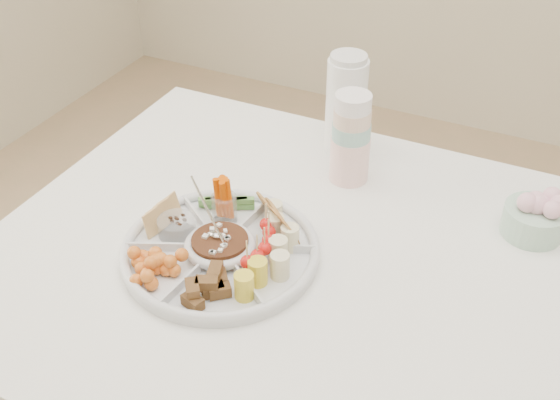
% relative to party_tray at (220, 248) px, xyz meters
% --- Properties ---
extents(party_tray, '(0.50, 0.50, 0.04)m').
position_rel_party_tray_xyz_m(party_tray, '(0.00, 0.00, 0.00)').
color(party_tray, silver).
rests_on(party_tray, dining_table).
extents(bean_dip, '(0.15, 0.15, 0.04)m').
position_rel_party_tray_xyz_m(bean_dip, '(0.00, -0.00, 0.01)').
color(bean_dip, black).
rests_on(bean_dip, party_tray).
extents(tortillas, '(0.14, 0.14, 0.06)m').
position_rel_party_tray_xyz_m(tortillas, '(0.08, 0.11, 0.02)').
color(tortillas, '#A87646').
rests_on(tortillas, party_tray).
extents(carrot_cucumber, '(0.13, 0.13, 0.09)m').
position_rel_party_tray_xyz_m(carrot_cucumber, '(-0.05, 0.12, 0.04)').
color(carrot_cucumber, '#D84E00').
rests_on(carrot_cucumber, party_tray).
extents(pita_raisins, '(0.14, 0.14, 0.06)m').
position_rel_party_tray_xyz_m(pita_raisins, '(-0.13, 0.01, 0.02)').
color(pita_raisins, tan).
rests_on(pita_raisins, party_tray).
extents(cherries, '(0.15, 0.15, 0.05)m').
position_rel_party_tray_xyz_m(cherries, '(-0.08, -0.11, 0.01)').
color(cherries, '#FFAA37').
rests_on(cherries, party_tray).
extents(granola_chunks, '(0.14, 0.14, 0.05)m').
position_rel_party_tray_xyz_m(granola_chunks, '(0.05, -0.12, 0.01)').
color(granola_chunks, '#3B2B1B').
rests_on(granola_chunks, party_tray).
extents(banana_tomato, '(0.16, 0.16, 0.10)m').
position_rel_party_tray_xyz_m(banana_tomato, '(0.13, -0.01, 0.04)').
color(banana_tomato, '#F1F083').
rests_on(banana_tomato, party_tray).
extents(cup_stack, '(0.09, 0.09, 0.24)m').
position_rel_party_tray_xyz_m(cup_stack, '(0.12, 0.37, 0.10)').
color(cup_stack, '#BABABA').
rests_on(cup_stack, dining_table).
extents(thermos, '(0.12, 0.12, 0.25)m').
position_rel_party_tray_xyz_m(thermos, '(0.07, 0.48, 0.10)').
color(thermos, white).
rests_on(thermos, dining_table).
extents(flower_bowl, '(0.15, 0.15, 0.09)m').
position_rel_party_tray_xyz_m(flower_bowl, '(0.53, 0.34, 0.02)').
color(flower_bowl, '#96C3A8').
rests_on(flower_bowl, dining_table).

